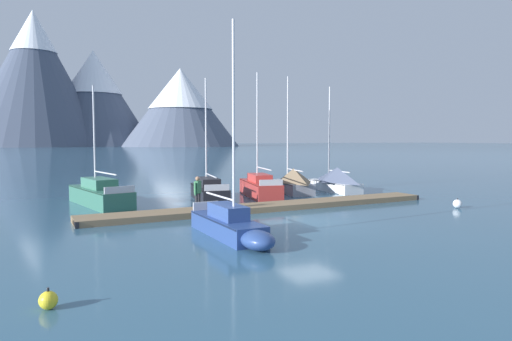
% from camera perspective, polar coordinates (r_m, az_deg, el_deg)
% --- Properties ---
extents(ground_plane, '(700.00, 700.00, 0.00)m').
position_cam_1_polar(ground_plane, '(21.66, 6.63, -6.29)').
color(ground_plane, '#335B75').
extents(mountain_central_massif, '(68.33, 68.33, 68.17)m').
position_cam_1_polar(mountain_central_massif, '(260.04, -25.86, 10.41)').
color(mountain_central_massif, '#424C60').
rests_on(mountain_central_massif, ground).
extents(mountain_shoulder_ridge, '(62.08, 62.08, 51.30)m').
position_cam_1_polar(mountain_shoulder_ridge, '(264.96, -19.53, 8.74)').
color(mountain_shoulder_ridge, '#424C60').
rests_on(mountain_shoulder_ridge, ground).
extents(mountain_east_summit, '(60.54, 60.54, 40.25)m').
position_cam_1_polar(mountain_east_summit, '(242.83, -9.39, 8.06)').
color(mountain_east_summit, '#4C566B').
rests_on(mountain_east_summit, ground).
extents(dock, '(20.33, 2.97, 0.30)m').
position_cam_1_polar(dock, '(25.10, 1.90, -4.52)').
color(dock, '#846B4C').
rests_on(dock, ground).
extents(sailboat_nearest_berth, '(3.24, 7.49, 6.96)m').
position_cam_1_polar(sailboat_nearest_berth, '(28.44, -19.13, -2.74)').
color(sailboat_nearest_berth, '#336B56').
rests_on(sailboat_nearest_berth, ground).
extents(sailboat_second_berth, '(1.54, 5.94, 8.30)m').
position_cam_1_polar(sailboat_second_berth, '(17.89, -3.09, -6.76)').
color(sailboat_second_berth, navy).
rests_on(sailboat_second_berth, ground).
extents(sailboat_mid_dock_port, '(2.40, 6.36, 7.74)m').
position_cam_1_polar(sailboat_mid_dock_port, '(29.39, -6.00, -2.46)').
color(sailboat_mid_dock_port, black).
rests_on(sailboat_mid_dock_port, ground).
extents(sailboat_mid_dock_starboard, '(2.67, 6.57, 8.26)m').
position_cam_1_polar(sailboat_mid_dock_starboard, '(30.62, 0.34, -2.04)').
color(sailboat_mid_dock_starboard, '#B2332D').
rests_on(sailboat_mid_dock_starboard, ground).
extents(sailboat_far_berth, '(2.49, 6.26, 8.34)m').
position_cam_1_polar(sailboat_far_berth, '(32.94, 4.37, -1.32)').
color(sailboat_far_berth, '#93939E').
rests_on(sailboat_far_berth, ground).
extents(sailboat_outer_slip, '(1.93, 6.33, 7.70)m').
position_cam_1_polar(sailboat_outer_slip, '(34.16, 9.65, -1.15)').
color(sailboat_outer_slip, white).
rests_on(sailboat_outer_slip, ground).
extents(person_on_dock, '(0.44, 0.45, 1.69)m').
position_cam_1_polar(person_on_dock, '(22.86, -7.28, -2.56)').
color(person_on_dock, '#232328').
rests_on(person_on_dock, dock).
extents(mooring_buoy_channel_marker, '(0.48, 0.48, 0.56)m').
position_cam_1_polar(mooring_buoy_channel_marker, '(27.85, 23.79, -3.81)').
color(mooring_buoy_channel_marker, white).
rests_on(mooring_buoy_channel_marker, ground).
extents(mooring_buoy_inner_mooring, '(0.42, 0.42, 0.50)m').
position_cam_1_polar(mooring_buoy_inner_mooring, '(11.71, -24.46, -14.49)').
color(mooring_buoy_inner_mooring, yellow).
rests_on(mooring_buoy_inner_mooring, ground).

